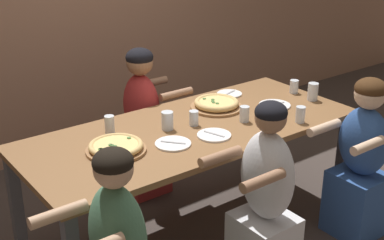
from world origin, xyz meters
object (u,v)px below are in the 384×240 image
Objects in this scene: diner_far_center at (143,127)px; diner_near_right at (360,165)px; drinking_glass_g at (313,92)px; diner_near_center at (265,206)px; pizza_board_main at (116,147)px; empty_plate_a at (275,105)px; empty_plate_d at (173,144)px; pizza_board_second at (216,104)px; empty_plate_c at (214,135)px; drinking_glass_e at (300,115)px; empty_plate_b at (229,94)px; drinking_glass_c at (294,87)px; drinking_glass_b at (194,119)px; drinking_glass_d at (244,114)px; drinking_glass_a at (167,121)px; drinking_glass_f at (110,125)px.

diner_far_center reaches higher than diner_near_right.
drinking_glass_g is 0.11× the size of diner_near_center.
pizza_board_main reaches higher than empty_plate_a.
diner_near_center is (0.26, -0.55, -0.27)m from empty_plate_d.
pizza_board_second is 1.72× the size of empty_plate_c.
diner_near_right is at bearing -51.40° from drinking_glass_e.
empty_plate_b is at bearing 16.76° from pizza_board_main.
drinking_glass_b is at bearing -177.28° from drinking_glass_c.
drinking_glass_d is at bearing 1.38° from empty_plate_d.
drinking_glass_e is 0.09× the size of diner_near_center.
drinking_glass_d reaches higher than drinking_glass_c.
drinking_glass_a is (0.11, 0.21, 0.05)m from empty_plate_d.
drinking_glass_f is (-0.33, 0.17, -0.00)m from drinking_glass_a.
drinking_glass_f reaches higher than drinking_glass_c.
drinking_glass_a is at bearing -16.90° from diner_far_center.
drinking_glass_g is at bearing -13.70° from drinking_glass_f.
drinking_glass_d is at bearing 11.80° from empty_plate_c.
drinking_glass_a reaches higher than drinking_glass_f.
drinking_glass_f reaches higher than drinking_glass_d.
drinking_glass_a reaches higher than empty_plate_c.
drinking_glass_f is at bearing 156.52° from drinking_glass_b.
drinking_glass_b reaches higher than empty_plate_a.
drinking_glass_b reaches higher than empty_plate_c.
diner_far_center reaches higher than drinking_glass_g.
diner_near_right reaches higher than drinking_glass_b.
drinking_glass_c is 0.92× the size of drinking_glass_e.
empty_plate_b is 0.16× the size of diner_near_center.
empty_plate_c is 0.63m from drinking_glass_e.
drinking_glass_d is (0.49, -0.20, -0.00)m from drinking_glass_a.
diner_near_right is at bearing -74.49° from empty_plate_a.
drinking_glass_d is (-0.27, -0.47, 0.05)m from empty_plate_b.
drinking_glass_e is (-0.40, -0.44, 0.01)m from drinking_glass_c.
drinking_glass_g is at bearing -23.48° from pizza_board_second.
empty_plate_b is 0.86× the size of empty_plate_d.
drinking_glass_c is (0.32, 0.11, 0.04)m from empty_plate_a.
empty_plate_c is at bearing -175.87° from drinking_glass_g.
drinking_glass_g is 1.21m from diner_near_center.
diner_far_center is at bearing 41.42° from drinking_glass_f.
drinking_glass_e is at bearing -148.68° from drinking_glass_g.
empty_plate_c is at bearing -165.20° from drinking_glass_c.
empty_plate_d is (0.33, -0.12, -0.02)m from pizza_board_main.
diner_far_center is (-0.67, 0.75, -0.26)m from empty_plate_a.
drinking_glass_a is at bearing -168.33° from pizza_board_second.
drinking_glass_c is at bearing 0.01° from drinking_glass_a.
pizza_board_second is 0.68m from empty_plate_d.
drinking_glass_b is at bearing -151.54° from empty_plate_b.
drinking_glass_b is 1.01m from drinking_glass_g.
diner_near_right is at bearing -25.57° from empty_plate_d.
pizza_board_main is at bearing 178.99° from empty_plate_a.
drinking_glass_e is at bearing -62.14° from diner_near_center.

